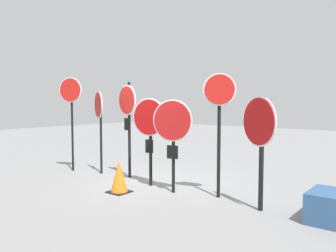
{
  "coord_description": "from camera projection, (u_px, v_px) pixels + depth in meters",
  "views": [
    {
      "loc": [
        5.2,
        -5.89,
        1.96
      ],
      "look_at": [
        0.48,
        0.0,
        1.44
      ],
      "focal_mm": 35.0,
      "sensor_mm": 36.0,
      "label": 1
    }
  ],
  "objects": [
    {
      "name": "stop_sign_2",
      "position": [
        128.0,
        111.0,
        8.6
      ],
      "size": [
        0.78,
        0.2,
        2.52
      ],
      "rotation": [
        0.0,
        0.0,
        -0.21
      ],
      "color": "black",
      "rests_on": "ground"
    },
    {
      "name": "ground_plane",
      "position": [
        153.0,
        184.0,
        7.97
      ],
      "size": [
        40.0,
        40.0,
        0.0
      ],
      "primitive_type": "plane",
      "color": "gray"
    },
    {
      "name": "stop_sign_5",
      "position": [
        219.0,
        109.0,
        6.69
      ],
      "size": [
        0.58,
        0.37,
        2.58
      ],
      "rotation": [
        0.0,
        0.0,
        0.55
      ],
      "color": "black",
      "rests_on": "ground"
    },
    {
      "name": "traffic_cone_0",
      "position": [
        119.0,
        177.0,
        7.21
      ],
      "size": [
        0.45,
        0.45,
        0.7
      ],
      "color": "black",
      "rests_on": "ground"
    },
    {
      "name": "stop_sign_4",
      "position": [
        173.0,
        127.0,
        7.08
      ],
      "size": [
        0.88,
        0.29,
        2.05
      ],
      "rotation": [
        0.0,
        0.0,
        0.28
      ],
      "color": "black",
      "rests_on": "ground"
    },
    {
      "name": "stop_sign_3",
      "position": [
        149.0,
        125.0,
        7.7
      ],
      "size": [
        0.88,
        0.19,
        2.09
      ],
      "rotation": [
        0.0,
        0.0,
        0.16
      ],
      "color": "black",
      "rests_on": "ground"
    },
    {
      "name": "stop_sign_1",
      "position": [
        99.0,
        113.0,
        9.06
      ],
      "size": [
        0.68,
        0.34,
        2.3
      ],
      "rotation": [
        0.0,
        0.0,
        -0.44
      ],
      "color": "black",
      "rests_on": "ground"
    },
    {
      "name": "stop_sign_6",
      "position": [
        259.0,
        131.0,
        5.89
      ],
      "size": [
        0.81,
        0.46,
        2.09
      ],
      "rotation": [
        0.0,
        0.0,
        -0.5
      ],
      "color": "black",
      "rests_on": "ground"
    },
    {
      "name": "stop_sign_0",
      "position": [
        71.0,
        101.0,
        9.41
      ],
      "size": [
        0.68,
        0.3,
        2.71
      ],
      "rotation": [
        0.0,
        0.0,
        0.38
      ],
      "color": "black",
      "rests_on": "ground"
    }
  ]
}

